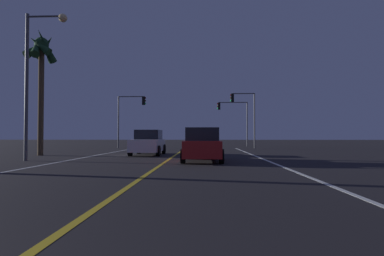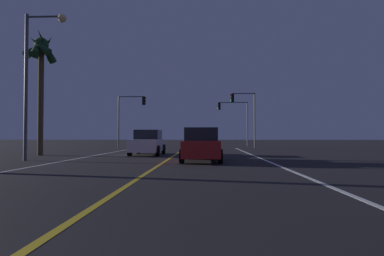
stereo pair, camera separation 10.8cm
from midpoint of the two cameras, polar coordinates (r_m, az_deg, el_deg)
The scene contains 10 objects.
lane_edge_right at distance 13.30m, azimuth 16.68°, elevation -6.98°, with size 0.16×38.55×0.01m, color silver.
lane_edge_left at distance 14.77m, azimuth -26.93°, elevation -6.33°, with size 0.16×38.55×0.01m, color silver.
lane_center_divider at distance 13.04m, azimuth -6.34°, elevation -7.15°, with size 0.16×38.55×0.01m, color gold.
car_lead_same_lane at distance 15.68m, azimuth 1.94°, elevation -3.20°, with size 2.02×4.30×1.70m.
car_oncoming at distance 21.18m, azimuth -8.05°, elevation -2.73°, with size 2.02×4.30×1.70m.
traffic_light_near_right at distance 32.99m, azimuth 9.61°, elevation 3.74°, with size 2.63×0.36×5.83m.
traffic_light_near_left at distance 33.65m, azimuth -11.06°, elevation 3.39°, with size 3.05×0.36×5.56m.
traffic_light_far_right at distance 38.36m, azimuth 7.67°, elevation 2.76°, with size 3.77×0.36×5.49m.
street_lamp_left_mid at distance 18.30m, azimuth -26.87°, elevation 10.13°, with size 2.21×0.44×7.71m.
palm_tree_left_mid at distance 23.28m, azimuth -26.11°, elevation 11.80°, with size 1.90×2.27×8.31m.
Camera 2 is at (2.03, 0.45, 1.30)m, focal length 28.74 mm.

